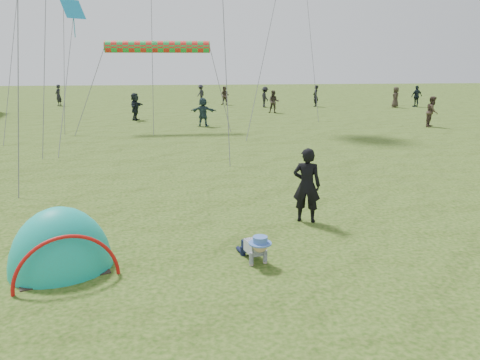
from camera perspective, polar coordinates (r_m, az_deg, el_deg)
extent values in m
plane|color=#153907|center=(8.44, -3.32, -12.34)|extent=(140.00, 140.00, 0.00)
ellipsoid|color=teal|center=(9.50, -20.84, -10.13)|extent=(2.30, 2.12, 2.41)
imported|color=black|center=(11.26, 8.13, -0.63)|extent=(0.77, 0.64, 1.81)
imported|color=black|center=(43.85, -21.27, 9.61)|extent=(0.58, 0.74, 1.80)
imported|color=#3B332B|center=(35.28, 4.13, 9.50)|extent=(0.94, 0.81, 1.66)
imported|color=black|center=(42.55, 20.73, 9.53)|extent=(1.11, 0.66, 1.77)
imported|color=black|center=(39.59, 3.07, 10.07)|extent=(0.81, 1.19, 1.70)
imported|color=#30271F|center=(41.42, 18.43, 9.55)|extent=(0.86, 0.98, 1.69)
imported|color=black|center=(31.56, -12.65, 8.73)|extent=(0.93, 1.72, 1.77)
imported|color=#423129|center=(29.92, 22.39, 7.72)|extent=(1.07, 1.10, 1.78)
imported|color=#23222A|center=(45.21, -4.81, 10.50)|extent=(1.06, 1.18, 1.59)
imported|color=#2B404B|center=(28.02, -4.52, 8.27)|extent=(1.64, 0.92, 1.69)
imported|color=black|center=(40.62, 9.19, 10.08)|extent=(0.67, 0.77, 1.79)
imported|color=#42342E|center=(41.74, -1.86, 10.24)|extent=(0.97, 0.89, 1.60)
cylinder|color=red|center=(26.88, -9.99, 15.70)|extent=(5.66, 0.64, 0.64)
plane|color=#1A96D1|center=(24.83, -19.71, 19.04)|extent=(1.10, 1.10, 0.90)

